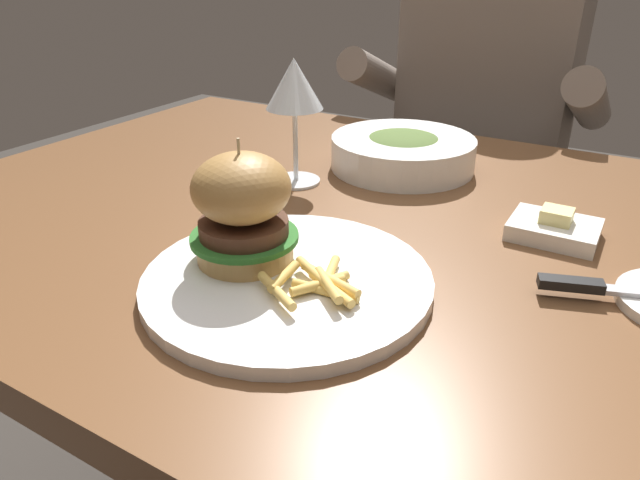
{
  "coord_description": "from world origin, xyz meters",
  "views": [
    {
      "loc": [
        0.24,
        -0.6,
        1.04
      ],
      "look_at": [
        -0.01,
        -0.16,
        0.78
      ],
      "focal_mm": 32.0,
      "sensor_mm": 36.0,
      "label": 1
    }
  ],
  "objects_px": {
    "table_knife": "(630,291)",
    "butter_dish": "(554,228)",
    "burger_sandwich": "(243,208)",
    "soup_bowl": "(403,151)",
    "wine_glass": "(294,89)",
    "diner_person": "(476,175)",
    "main_plate": "(288,280)"
  },
  "relations": [
    {
      "from": "butter_dish",
      "to": "diner_person",
      "type": "height_order",
      "value": "diner_person"
    },
    {
      "from": "diner_person",
      "to": "main_plate",
      "type": "bearing_deg",
      "value": -86.51
    },
    {
      "from": "butter_dish",
      "to": "soup_bowl",
      "type": "relative_size",
      "value": 0.45
    },
    {
      "from": "soup_bowl",
      "to": "diner_person",
      "type": "distance_m",
      "value": 0.55
    },
    {
      "from": "main_plate",
      "to": "butter_dish",
      "type": "xyz_separation_m",
      "value": [
        0.21,
        0.25,
        0.0
      ]
    },
    {
      "from": "soup_bowl",
      "to": "table_knife",
      "type": "bearing_deg",
      "value": -36.18
    },
    {
      "from": "burger_sandwich",
      "to": "diner_person",
      "type": "bearing_deg",
      "value": 89.94
    },
    {
      "from": "main_plate",
      "to": "table_knife",
      "type": "xyz_separation_m",
      "value": [
        0.3,
        0.14,
        0.01
      ]
    },
    {
      "from": "table_knife",
      "to": "butter_dish",
      "type": "distance_m",
      "value": 0.14
    },
    {
      "from": "diner_person",
      "to": "butter_dish",
      "type": "bearing_deg",
      "value": -67.86
    },
    {
      "from": "butter_dish",
      "to": "soup_bowl",
      "type": "height_order",
      "value": "soup_bowl"
    },
    {
      "from": "soup_bowl",
      "to": "burger_sandwich",
      "type": "bearing_deg",
      "value": -92.15
    },
    {
      "from": "soup_bowl",
      "to": "butter_dish",
      "type": "bearing_deg",
      "value": -28.5
    },
    {
      "from": "main_plate",
      "to": "table_knife",
      "type": "height_order",
      "value": "table_knife"
    },
    {
      "from": "burger_sandwich",
      "to": "soup_bowl",
      "type": "distance_m",
      "value": 0.38
    },
    {
      "from": "butter_dish",
      "to": "burger_sandwich",
      "type": "bearing_deg",
      "value": -137.18
    },
    {
      "from": "burger_sandwich",
      "to": "table_knife",
      "type": "xyz_separation_m",
      "value": [
        0.35,
        0.13,
        -0.06
      ]
    },
    {
      "from": "main_plate",
      "to": "burger_sandwich",
      "type": "relative_size",
      "value": 2.24
    },
    {
      "from": "wine_glass",
      "to": "table_knife",
      "type": "xyz_separation_m",
      "value": [
        0.45,
        -0.11,
        -0.12
      ]
    },
    {
      "from": "diner_person",
      "to": "wine_glass",
      "type": "bearing_deg",
      "value": -98.4
    },
    {
      "from": "main_plate",
      "to": "table_knife",
      "type": "bearing_deg",
      "value": 24.99
    },
    {
      "from": "butter_dish",
      "to": "diner_person",
      "type": "relative_size",
      "value": 0.08
    },
    {
      "from": "wine_glass",
      "to": "diner_person",
      "type": "relative_size",
      "value": 0.15
    },
    {
      "from": "diner_person",
      "to": "soup_bowl",
      "type": "bearing_deg",
      "value": -88.5
    },
    {
      "from": "wine_glass",
      "to": "soup_bowl",
      "type": "bearing_deg",
      "value": 51.11
    },
    {
      "from": "wine_glass",
      "to": "soup_bowl",
      "type": "xyz_separation_m",
      "value": [
        0.11,
        0.13,
        -0.11
      ]
    },
    {
      "from": "table_knife",
      "to": "soup_bowl",
      "type": "bearing_deg",
      "value": 143.82
    },
    {
      "from": "table_knife",
      "to": "soup_bowl",
      "type": "relative_size",
      "value": 0.92
    },
    {
      "from": "main_plate",
      "to": "diner_person",
      "type": "height_order",
      "value": "diner_person"
    },
    {
      "from": "main_plate",
      "to": "diner_person",
      "type": "bearing_deg",
      "value": 93.49
    },
    {
      "from": "table_knife",
      "to": "butter_dish",
      "type": "height_order",
      "value": "butter_dish"
    },
    {
      "from": "wine_glass",
      "to": "soup_bowl",
      "type": "relative_size",
      "value": 0.8
    }
  ]
}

